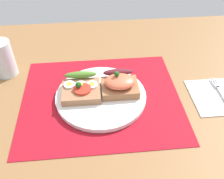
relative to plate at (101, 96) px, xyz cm
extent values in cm
cube|color=olive|center=(0.00, 0.00, -2.51)|extent=(120.00, 90.00, 3.20)
cube|color=maroon|center=(0.00, 0.00, -0.76)|extent=(42.56, 35.77, 0.30)
cylinder|color=white|center=(0.00, 0.00, 0.00)|extent=(24.30, 24.30, 1.23)
cube|color=#9C6B49|center=(-5.19, 0.54, 1.62)|extent=(10.06, 8.70, 2.01)
cylinder|color=red|center=(-4.77, 0.00, 2.93)|extent=(4.58, 4.58, 0.60)
ellipsoid|color=#4F7E2A|center=(-5.19, 5.29, 3.53)|extent=(8.85, 2.20, 1.80)
sphere|color=#1E5919|center=(-5.68, 0.54, 4.03)|extent=(1.60, 1.60, 1.60)
cylinder|color=white|center=(-8.20, 2.13, 2.88)|extent=(3.04, 3.04, 0.50)
cylinder|color=yellow|center=(-8.20, 2.13, 3.21)|extent=(1.37, 1.37, 0.16)
cylinder|color=white|center=(-5.19, 1.78, 2.88)|extent=(3.04, 3.04, 0.50)
cylinder|color=yellow|center=(-5.19, 1.78, 3.21)|extent=(1.37, 1.37, 0.16)
cylinder|color=white|center=(-2.17, 1.55, 2.88)|extent=(3.04, 3.04, 0.50)
cylinder|color=yellow|center=(-2.17, 1.55, 3.21)|extent=(1.37, 1.37, 0.16)
cube|color=#9E6641|center=(5.19, 0.96, 1.70)|extent=(9.83, 7.73, 2.18)
ellipsoid|color=#EA6745|center=(5.12, 0.78, 4.08)|extent=(8.06, 6.18, 2.57)
ellipsoid|color=maroon|center=(5.19, 5.22, 3.69)|extent=(8.35, 2.20, 1.80)
sphere|color=#1E5919|center=(4.39, 1.56, 6.06)|extent=(1.40, 1.40, 1.40)
cube|color=white|center=(32.06, -2.33, -0.61)|extent=(14.92, 14.21, 0.60)
cube|color=#B7B7BC|center=(32.98, 1.16, -0.15)|extent=(1.50, 1.20, 0.32)
cube|color=#B7B7BC|center=(32.33, 3.16, -0.15)|extent=(0.32, 2.80, 0.32)
cube|color=#B7B7BC|center=(32.98, 3.16, -0.15)|extent=(0.32, 2.80, 0.32)
cube|color=#B7B7BC|center=(33.63, 3.16, -0.15)|extent=(0.32, 2.80, 0.32)
cylinder|color=silver|center=(-27.44, 13.67, 4.52)|extent=(6.18, 6.18, 10.87)
camera|label=1|loc=(-1.73, -49.38, 46.85)|focal=40.46mm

